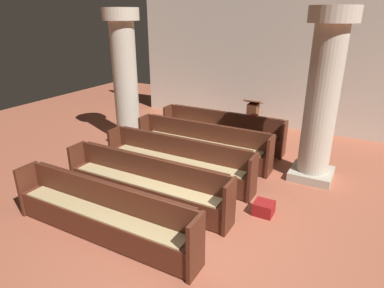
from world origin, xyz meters
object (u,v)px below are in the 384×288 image
at_px(pew_row_2, 178,159).
at_px(hymn_book, 254,115).
at_px(pew_row_4, 102,212).
at_px(lectern, 252,121).
at_px(pillar_aisle_side, 323,96).
at_px(kneeler_box_red, 264,208).
at_px(pew_row_1, 202,142).
at_px(pew_row_0, 221,128).
at_px(pillar_far_side, 125,75).
at_px(pew_row_3, 145,181).

bearing_deg(pew_row_2, hymn_book, 72.01).
relative_size(pew_row_4, hymn_book, 18.30).
distance_m(pew_row_4, lectern, 5.61).
distance_m(lectern, hymn_book, 1.03).
bearing_deg(pillar_aisle_side, kneeler_box_red, -104.20).
relative_size(pew_row_1, hymn_book, 18.30).
bearing_deg(pew_row_0, pew_row_4, -90.00).
xyz_separation_m(pew_row_2, pillar_aisle_side, (2.48, 1.44, 1.32)).
xyz_separation_m(pew_row_1, pillar_aisle_side, (2.48, 0.31, 1.32)).
distance_m(pillar_aisle_side, lectern, 3.05).
distance_m(pillar_far_side, hymn_book, 3.50).
relative_size(pew_row_3, lectern, 3.09).
xyz_separation_m(pew_row_3, hymn_book, (0.80, 3.58, 0.42)).
relative_size(pew_row_1, pew_row_3, 1.00).
bearing_deg(pew_row_3, hymn_book, 77.47).
xyz_separation_m(pew_row_1, hymn_book, (0.80, 1.32, 0.42)).
bearing_deg(hymn_book, lectern, 109.96).
bearing_deg(pew_row_1, pillar_aisle_side, 7.18).
bearing_deg(kneeler_box_red, pew_row_0, 126.79).
relative_size(pew_row_2, lectern, 3.09).
height_order(pew_row_0, pew_row_2, same).
bearing_deg(hymn_book, pew_row_3, -102.53).
height_order(lectern, hymn_book, lectern).
bearing_deg(pew_row_4, pillar_aisle_side, 56.20).
height_order(pillar_far_side, lectern, pillar_far_side).
relative_size(pew_row_0, kneeler_box_red, 9.93).
xyz_separation_m(pew_row_3, pillar_aisle_side, (2.48, 2.57, 1.32)).
distance_m(pew_row_2, pillar_aisle_side, 3.16).
bearing_deg(pillar_aisle_side, pew_row_3, -133.93).
height_order(pew_row_2, kneeler_box_red, pew_row_2).
relative_size(pew_row_1, pillar_aisle_side, 0.97).
distance_m(lectern, kneeler_box_red, 4.06).
xyz_separation_m(pew_row_1, pew_row_2, (0.00, -1.13, 0.00)).
distance_m(pew_row_0, kneeler_box_red, 3.37).
xyz_separation_m(pillar_far_side, kneeler_box_red, (4.43, -1.84, -1.67)).
height_order(pew_row_0, pillar_aisle_side, pillar_aisle_side).
height_order(pew_row_1, pillar_aisle_side, pillar_aisle_side).
height_order(pew_row_1, pillar_far_side, pillar_far_side).
distance_m(pew_row_3, pillar_aisle_side, 3.81).
relative_size(pew_row_1, kneeler_box_red, 9.93).
bearing_deg(pew_row_4, pew_row_2, 90.00).
xyz_separation_m(pew_row_3, lectern, (0.48, 4.46, -0.02)).
bearing_deg(lectern, pew_row_2, -98.18).
xyz_separation_m(pew_row_0, pillar_aisle_side, (2.48, -0.82, 1.32)).
bearing_deg(pew_row_3, pew_row_0, 90.00).
height_order(pew_row_1, hymn_book, hymn_book).
bearing_deg(pew_row_4, pillar_far_side, 123.42).
height_order(pew_row_0, pew_row_3, same).
distance_m(pillar_far_side, lectern, 3.72).
height_order(pillar_far_side, kneeler_box_red, pillar_far_side).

